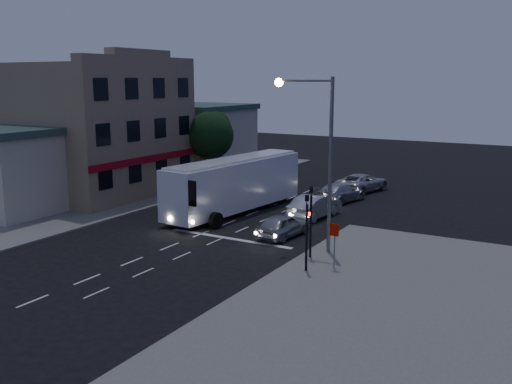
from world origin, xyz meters
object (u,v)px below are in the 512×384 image
Objects in this scene: car_sedan_c at (362,182)px; car_sedan_a at (315,206)px; car_sedan_b at (340,193)px; streetlight at (319,144)px; tour_bus at (235,183)px; traffic_signal_main at (311,213)px; regulatory_sign at (334,238)px; car_suv at (283,225)px; traffic_signal_side at (307,223)px; street_tree at (210,133)px.

car_sedan_a is at bearing 105.17° from car_sedan_c.
streetlight is (3.55, -12.29, 5.03)m from car_sedan_b.
car_sedan_a is 9.04m from streetlight.
tour_bus is at bearing 79.76° from car_sedan_c.
traffic_signal_main is 3.61m from streetlight.
regulatory_sign is at bearing -30.84° from traffic_signal_main.
traffic_signal_main is 1.86× the size of regulatory_sign.
car_suv is 0.87× the size of car_sedan_a.
car_sedan_c is 1.26× the size of traffic_signal_main.
traffic_signal_side is at bearing -74.30° from streetlight.
tour_bus is 3.05× the size of car_suv.
car_sedan_b is at bearing -80.66° from car_suv.
car_suv is 10.72m from car_sedan_b.
car_sedan_b is 16.42m from traffic_signal_side.
street_tree reaches higher than tour_bus.
car_sedan_c reaches higher than car_sedan_b.
traffic_signal_side is 1.86× the size of regulatory_sign.
street_tree is (-15.81, 14.25, 2.08)m from traffic_signal_main.
car_sedan_a is 10.64m from regulatory_sign.
regulatory_sign reaches higher than car_sedan_c.
tour_bus is 3.02× the size of traffic_signal_main.
streetlight is 1.45× the size of street_tree.
streetlight is at bearing 114.99° from car_sedan_c.
traffic_signal_main is at bearing 116.64° from car_sedan_b.
car_suv is 6.52m from traffic_signal_side.
traffic_signal_side is at bearing -136.08° from regulatory_sign.
tour_bus is at bearing 64.70° from car_sedan_b.
regulatory_sign is at bearing 119.01° from car_sedan_c.
streetlight reaches higher than car_sedan_a.
car_suv is 15.46m from car_sedan_c.
car_sedan_c is at bearing 101.58° from traffic_signal_main.
street_tree is at bearing 135.50° from traffic_signal_side.
streetlight is at bearing 105.70° from traffic_signal_side.
car_sedan_c is 0.58× the size of streetlight.
car_suv is at bearing 104.87° from car_sedan_b.
car_suv is (5.69, -3.93, -1.33)m from tour_bus.
car_sedan_a reaches higher than car_sedan_c.
traffic_signal_side is at bearing 132.90° from car_suv.
car_suv is 0.78× the size of car_sedan_c.
regulatory_sign is at bearing -31.18° from tour_bus.
car_sedan_b is 2.20× the size of regulatory_sign.
street_tree is (-12.36, 5.98, 3.73)m from car_sedan_a.
traffic_signal_main reaches higher than tour_bus.
regulatory_sign is (10.50, -7.97, -0.42)m from tour_bus.
car_sedan_a is (5.35, 1.31, -1.25)m from tour_bus.
car_sedan_c is at bearing -83.06° from car_sedan_a.
car_suv is 1.85× the size of regulatory_sign.
car_sedan_a is 14.23m from street_tree.
street_tree is (-7.01, 7.30, 2.48)m from tour_bus.
streetlight is at bearing 117.24° from car_sedan_b.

